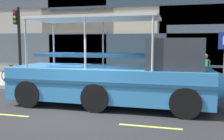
# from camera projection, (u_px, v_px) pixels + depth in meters

# --- Properties ---
(ground_plane) EXTENTS (120.00, 120.00, 0.00)m
(ground_plane) POSITION_uv_depth(u_px,v_px,m) (84.00, 112.00, 8.77)
(ground_plane) COLOR #2B2B2D
(sidewalk) EXTENTS (32.00, 4.80, 0.18)m
(sidewalk) POSITION_uv_depth(u_px,v_px,m) (120.00, 84.00, 14.15)
(sidewalk) COLOR #A8A59E
(sidewalk) RESTS_ON ground_plane
(curb_edge) EXTENTS (32.00, 0.18, 0.18)m
(curb_edge) POSITION_uv_depth(u_px,v_px,m) (108.00, 92.00, 11.75)
(curb_edge) COLOR #B2ADA3
(curb_edge) RESTS_ON ground_plane
(lane_centreline) EXTENTS (25.80, 0.12, 0.01)m
(lane_centreline) POSITION_uv_depth(u_px,v_px,m) (72.00, 120.00, 7.79)
(lane_centreline) COLOR #DBD64C
(lane_centreline) RESTS_ON ground_plane
(curb_guardrail) EXTENTS (12.16, 0.09, 0.78)m
(curb_guardrail) POSITION_uv_depth(u_px,v_px,m) (118.00, 78.00, 11.91)
(curb_guardrail) COLOR gray
(curb_guardrail) RESTS_ON sidewalk
(traffic_light_pole) EXTENTS (0.24, 0.46, 4.05)m
(traffic_light_pole) POSITION_uv_depth(u_px,v_px,m) (18.00, 38.00, 13.37)
(traffic_light_pole) COLOR black
(traffic_light_pole) RESTS_ON sidewalk
(leaned_bicycle) EXTENTS (1.74, 0.46, 0.96)m
(leaned_bicycle) POSITION_uv_depth(u_px,v_px,m) (15.00, 76.00, 13.94)
(leaned_bicycle) COLOR black
(leaned_bicycle) RESTS_ON sidewalk
(duck_tour_boat) EXTENTS (9.26, 2.51, 3.34)m
(duck_tour_boat) POSITION_uv_depth(u_px,v_px,m) (123.00, 77.00, 9.48)
(duck_tour_boat) COLOR #388CD1
(duck_tour_boat) RESTS_ON ground_plane
(pedestrian_near_bow) EXTENTS (0.43, 0.32, 1.69)m
(pedestrian_near_bow) POSITION_uv_depth(u_px,v_px,m) (205.00, 68.00, 11.80)
(pedestrian_near_bow) COLOR #1E2338
(pedestrian_near_bow) RESTS_ON sidewalk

